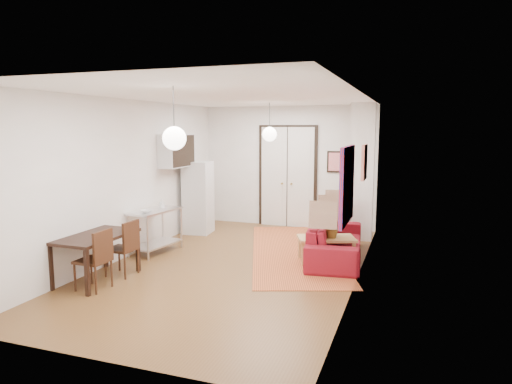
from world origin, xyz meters
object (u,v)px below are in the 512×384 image
(sofa, at_px, (335,240))
(kitchen_counter, at_px, (155,226))
(dining_chair_far, at_px, (96,253))
(dining_chair_near, at_px, (125,242))
(fridge, at_px, (198,197))
(dining_table, at_px, (96,240))
(coffee_table, at_px, (326,240))
(black_side_chair, at_px, (325,218))

(sofa, distance_m, kitchen_counter, 3.41)
(kitchen_counter, xyz_separation_m, dining_chair_far, (0.20, -1.98, -0.00))
(sofa, height_order, dining_chair_near, dining_chair_near)
(sofa, bearing_deg, fridge, 66.19)
(sofa, height_order, dining_table, dining_table)
(fridge, height_order, dining_chair_far, fridge)
(dining_table, bearing_deg, coffee_table, 34.56)
(kitchen_counter, relative_size, black_side_chair, 1.32)
(kitchen_counter, xyz_separation_m, fridge, (0.03, 1.78, 0.29))
(fridge, xyz_separation_m, dining_chair_far, (0.17, -3.76, -0.29))
(kitchen_counter, height_order, dining_chair_near, dining_chair_near)
(fridge, height_order, dining_chair_near, fridge)
(dining_chair_far, relative_size, black_side_chair, 1.04)
(coffee_table, height_order, kitchen_counter, kitchen_counter)
(dining_chair_far, bearing_deg, dining_chair_near, -178.87)
(dining_chair_near, bearing_deg, black_side_chair, 140.76)
(black_side_chair, bearing_deg, dining_chair_far, 62.39)
(fridge, xyz_separation_m, dining_chair_near, (0.17, -3.06, -0.29))
(sofa, distance_m, dining_table, 4.15)
(coffee_table, height_order, fridge, fridge)
(kitchen_counter, distance_m, fridge, 1.80)
(kitchen_counter, xyz_separation_m, dining_chair_near, (0.20, -1.28, -0.00))
(sofa, xyz_separation_m, coffee_table, (-0.13, -0.24, 0.05))
(kitchen_counter, relative_size, dining_table, 0.86)
(fridge, bearing_deg, dining_chair_far, -92.63)
(dining_table, height_order, dining_chair_far, dining_chair_far)
(dining_chair_far, bearing_deg, dining_table, -140.69)
(sofa, relative_size, dining_chair_far, 2.55)
(dining_table, distance_m, black_side_chair, 4.66)
(coffee_table, relative_size, fridge, 0.69)
(dining_chair_near, bearing_deg, fridge, -175.64)
(sofa, xyz_separation_m, dining_chair_near, (-3.13, -2.01, 0.19))
(black_side_chair, bearing_deg, sofa, 116.56)
(fridge, distance_m, dining_chair_far, 3.77)
(dining_chair_far, distance_m, black_side_chair, 4.74)
(black_side_chair, bearing_deg, dining_table, 58.49)
(coffee_table, xyz_separation_m, black_side_chair, (-0.29, 1.42, 0.12))
(sofa, relative_size, black_side_chair, 2.65)
(sofa, bearing_deg, dining_chair_near, 116.57)
(dining_table, bearing_deg, kitchen_counter, 90.00)
(sofa, bearing_deg, black_side_chair, 13.16)
(coffee_table, relative_size, dining_table, 0.85)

